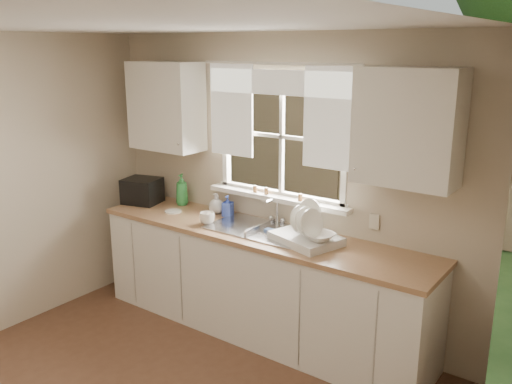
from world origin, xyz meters
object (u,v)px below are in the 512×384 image
Objects in this scene: dish_rack at (306,235)px; soap_bottle_a at (182,189)px; cup at (207,218)px; black_appliance at (142,191)px.

dish_rack is 1.51m from soap_bottle_a.
soap_bottle_a is (-1.50, 0.19, 0.09)m from dish_rack.
soap_bottle_a reaches higher than cup.
dish_rack is 1.78× the size of black_appliance.
dish_rack is at bearing -27.80° from soap_bottle_a.
soap_bottle_a is 0.92× the size of black_appliance.
black_appliance is at bearing -174.68° from soap_bottle_a.
soap_bottle_a is at bearing 172.59° from dish_rack.
dish_rack is at bearing -15.58° from black_appliance.
cup is 0.40× the size of black_appliance.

